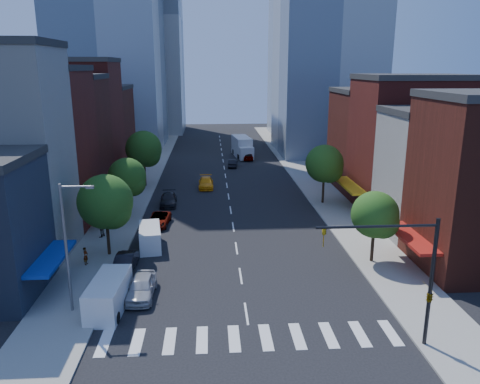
% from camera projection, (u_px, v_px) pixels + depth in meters
% --- Properties ---
extents(ground, '(220.00, 220.00, 0.00)m').
position_uv_depth(ground, '(246.00, 314.00, 32.14)').
color(ground, black).
rests_on(ground, ground).
extents(sidewalk_left, '(5.00, 120.00, 0.15)m').
position_uv_depth(sidewalk_left, '(142.00, 180.00, 69.89)').
color(sidewalk_left, gray).
rests_on(sidewalk_left, ground).
extents(sidewalk_right, '(5.00, 120.00, 0.15)m').
position_uv_depth(sidewalk_right, '(307.00, 177.00, 71.45)').
color(sidewalk_right, gray).
rests_on(sidewalk_right, ground).
extents(crosswalk, '(19.00, 3.00, 0.01)m').
position_uv_depth(crosswalk, '(250.00, 338.00, 29.25)').
color(crosswalk, silver).
rests_on(crosswalk, ground).
extents(bldg_left_2, '(12.00, 9.00, 16.00)m').
position_uv_depth(bldg_left_2, '(30.00, 150.00, 48.51)').
color(bldg_left_2, '#591915').
rests_on(bldg_left_2, ground).
extents(bldg_left_3, '(12.00, 8.00, 15.00)m').
position_uv_depth(bldg_left_3, '(56.00, 142.00, 56.83)').
color(bldg_left_3, '#491B12').
rests_on(bldg_left_3, ground).
extents(bldg_left_4, '(12.00, 9.00, 17.00)m').
position_uv_depth(bldg_left_4, '(75.00, 126.00, 64.76)').
color(bldg_left_4, '#591915').
rests_on(bldg_left_4, ground).
extents(bldg_left_5, '(12.00, 10.00, 13.00)m').
position_uv_depth(bldg_left_5, '(92.00, 131.00, 74.44)').
color(bldg_left_5, '#491B12').
rests_on(bldg_left_5, ground).
extents(bldg_right_1, '(12.00, 8.00, 12.00)m').
position_uv_depth(bldg_right_1, '(446.00, 175.00, 46.35)').
color(bldg_right_1, silver).
rests_on(bldg_right_1, ground).
extents(bldg_right_2, '(12.00, 10.00, 15.00)m').
position_uv_depth(bldg_right_2, '(410.00, 145.00, 54.63)').
color(bldg_right_2, '#591915').
rests_on(bldg_right_2, ground).
extents(bldg_right_3, '(12.00, 10.00, 13.00)m').
position_uv_depth(bldg_right_3, '(379.00, 141.00, 64.52)').
color(bldg_right_3, '#491B12').
rests_on(bldg_right_3, ground).
extents(tower_far_w, '(18.00, 18.00, 56.00)m').
position_uv_depth(tower_far_w, '(144.00, 18.00, 115.29)').
color(tower_far_w, '#9EA5AD').
rests_on(tower_far_w, ground).
extents(traffic_signal, '(7.24, 2.24, 8.00)m').
position_uv_depth(traffic_signal, '(422.00, 283.00, 27.35)').
color(traffic_signal, black).
rests_on(traffic_signal, sidewalk_right).
extents(streetlight, '(2.25, 0.25, 9.00)m').
position_uv_depth(streetlight, '(68.00, 240.00, 31.00)').
color(streetlight, slate).
rests_on(streetlight, sidewalk_left).
extents(tree_left_near, '(4.80, 4.80, 7.30)m').
position_uv_depth(tree_left_near, '(107.00, 204.00, 40.70)').
color(tree_left_near, black).
rests_on(tree_left_near, sidewalk_left).
extents(tree_left_mid, '(4.20, 4.20, 6.65)m').
position_uv_depth(tree_left_mid, '(128.00, 178.00, 51.39)').
color(tree_left_mid, black).
rests_on(tree_left_mid, sidewalk_left).
extents(tree_left_far, '(5.00, 5.00, 7.75)m').
position_uv_depth(tree_left_far, '(145.00, 150.00, 64.70)').
color(tree_left_far, black).
rests_on(tree_left_far, sidewalk_left).
extents(tree_right_near, '(4.00, 4.00, 6.20)m').
position_uv_depth(tree_right_near, '(377.00, 217.00, 39.42)').
color(tree_right_near, black).
rests_on(tree_right_near, sidewalk_right).
extents(tree_right_far, '(4.60, 4.60, 7.20)m').
position_uv_depth(tree_right_far, '(326.00, 165.00, 56.59)').
color(tree_right_far, black).
rests_on(tree_right_far, sidewalk_right).
extents(parked_car_front, '(1.98, 4.73, 1.60)m').
position_uv_depth(parked_car_front, '(142.00, 287.00, 34.30)').
color(parked_car_front, '#B4B5B9').
rests_on(parked_car_front, ground).
extents(parked_car_second, '(1.77, 4.39, 1.42)m').
position_uv_depth(parked_car_second, '(125.00, 264.00, 38.56)').
color(parked_car_second, black).
rests_on(parked_car_second, ground).
extents(parked_car_third, '(2.50, 4.76, 1.28)m').
position_uv_depth(parked_car_third, '(159.00, 220.00, 49.84)').
color(parked_car_third, '#999999').
rests_on(parked_car_third, ground).
extents(parked_car_rear, '(2.13, 4.87, 1.39)m').
position_uv_depth(parked_car_rear, '(168.00, 199.00, 57.18)').
color(parked_car_rear, black).
rests_on(parked_car_rear, ground).
extents(cargo_van_near, '(2.48, 5.47, 2.28)m').
position_uv_depth(cargo_van_near, '(108.00, 296.00, 32.29)').
color(cargo_van_near, silver).
rests_on(cargo_van_near, ground).
extents(cargo_van_far, '(2.54, 4.99, 2.03)m').
position_uv_depth(cargo_van_far, '(150.00, 238.00, 43.57)').
color(cargo_van_far, white).
rests_on(cargo_van_far, ground).
extents(taxi, '(2.06, 4.97, 1.44)m').
position_uv_depth(taxi, '(206.00, 183.00, 65.26)').
color(taxi, '#FF9F0D').
rests_on(taxi, ground).
extents(traffic_car_oncoming, '(1.84, 4.12, 1.31)m').
position_uv_depth(traffic_car_oncoming, '(233.00, 163.00, 78.92)').
color(traffic_car_oncoming, black).
rests_on(traffic_car_oncoming, ground).
extents(traffic_car_far, '(2.27, 4.47, 1.46)m').
position_uv_depth(traffic_car_far, '(249.00, 156.00, 84.71)').
color(traffic_car_far, '#999999').
rests_on(traffic_car_far, ground).
extents(box_truck, '(3.70, 9.28, 3.63)m').
position_uv_depth(box_truck, '(242.00, 147.00, 87.81)').
color(box_truck, silver).
rests_on(box_truck, ground).
extents(pedestrian_near, '(0.44, 0.60, 1.54)m').
position_uv_depth(pedestrian_near, '(86.00, 256.00, 39.57)').
color(pedestrian_near, '#999999').
rests_on(pedestrian_near, sidewalk_left).
extents(pedestrian_far, '(0.99, 1.10, 1.87)m').
position_uv_depth(pedestrian_far, '(100.00, 228.00, 45.94)').
color(pedestrian_far, '#999999').
rests_on(pedestrian_far, sidewalk_left).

